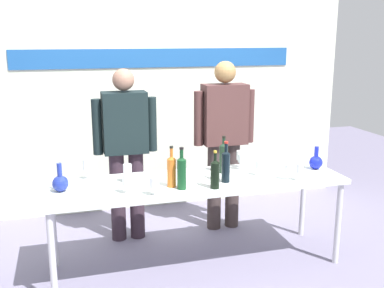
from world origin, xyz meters
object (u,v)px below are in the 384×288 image
Objects in this scene: wine_bottle_1 at (182,172)px; wine_glass_right_3 at (241,158)px; wine_bottle_2 at (226,165)px; wine_glass_right_4 at (300,169)px; presenter_right at (224,135)px; decanter_blue_right at (316,162)px; wine_glass_left_3 at (154,183)px; wine_bottle_0 at (172,170)px; wine_bottle_4 at (224,157)px; wine_glass_left_2 at (127,180)px; wine_glass_right_0 at (240,155)px; wine_glass_left_1 at (127,170)px; display_table at (197,186)px; wine_glass_right_1 at (259,165)px; wine_glass_right_2 at (288,169)px; decanter_blue_left at (60,183)px; presenter_left at (126,145)px; wine_glass_left_0 at (87,165)px; wine_bottle_3 at (215,173)px.

wine_bottle_1 is 2.28× the size of wine_glass_right_3.
wine_glass_right_4 is (0.59, -0.14, -0.04)m from wine_bottle_2.
wine_glass_right_4 is at bearing -12.91° from wine_bottle_2.
presenter_right reaches higher than wine_glass_right_3.
wine_glass_left_3 is at bearing -169.36° from decanter_blue_right.
wine_bottle_0 reaches higher than wine_bottle_4.
wine_glass_right_0 is (1.09, 0.43, 0.00)m from wine_glass_left_2.
wine_glass_left_1 is (-0.32, 0.20, -0.03)m from wine_bottle_0.
wine_bottle_4 is 0.19m from wine_glass_right_3.
wine_glass_right_3 is at bearing 19.77° from display_table.
wine_bottle_2 is 0.79m from wine_glass_left_1.
decanter_blue_right is 1.59× the size of wine_glass_right_1.
wine_glass_right_2 is 0.90× the size of wine_glass_right_3.
decanter_blue_left is 1.47× the size of wine_glass_right_0.
wine_glass_right_0 is at bearing 27.21° from display_table.
wine_glass_left_0 is at bearing -130.81° from presenter_left.
decanter_blue_left is 1.47× the size of wine_glass_left_1.
decanter_blue_right is at bearing 8.11° from wine_bottle_2.
wine_bottle_3 reaches higher than display_table.
presenter_left is 0.95m from wine_bottle_4.
wine_bottle_4 is at bearing 142.40° from wine_glass_right_2.
wine_glass_right_0 is (-0.63, 0.24, 0.04)m from decanter_blue_right.
wine_glass_left_1 is 1.04× the size of wine_glass_right_3.
display_table is 0.33m from wine_bottle_0.
wine_glass_right_0 is (-0.01, -0.45, -0.10)m from presenter_right.
wine_glass_right_1 is (0.95, 0.24, -0.01)m from wine_glass_left_3.
presenter_left is 10.76× the size of wine_glass_left_1.
decanter_blue_left reaches higher than wine_glass_right_2.
wine_glass_left_1 is at bearing -149.83° from presenter_right.
decanter_blue_left is 1.53× the size of wine_glass_right_4.
wine_bottle_3 is (0.31, -0.13, -0.01)m from wine_bottle_0.
decanter_blue_right is 0.13× the size of presenter_left.
wine_glass_left_0 is at bearing 49.04° from decanter_blue_left.
decanter_blue_right is 1.56× the size of wine_glass_right_2.
wine_glass_right_3 is (-0.02, -0.08, -0.00)m from wine_glass_right_0.
presenter_left is at bearing 120.76° from wine_bottle_3.
wine_glass_left_0 is 1.22× the size of wine_glass_left_3.
wine_glass_left_2 is (0.48, -0.19, 0.04)m from decanter_blue_left.
presenter_left is 1.07m from wine_bottle_2.
wine_bottle_0 is 0.38m from wine_glass_left_1.
wine_glass_right_2 is at bearing 3.40° from wine_bottle_3.
wine_glass_right_0 is at bearing 122.32° from wine_glass_right_4.
wine_glass_right_2 is (1.58, -0.47, -0.03)m from wine_glass_left_0.
presenter_left is 11.24× the size of wine_glass_right_3.
presenter_right is at bearing 108.08° from wine_glass_right_4.
presenter_left is 1.60m from wine_glass_right_4.
wine_glass_left_2 reaches higher than wine_glass_left_1.
wine_bottle_3 is 2.33× the size of wine_glass_right_1.
presenter_left reaches higher than wine_glass_right_0.
wine_bottle_2 is (0.69, -0.82, -0.03)m from presenter_left.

